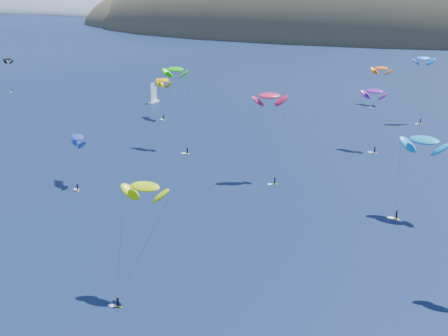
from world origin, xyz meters
name	(u,v)px	position (x,y,z in m)	size (l,w,h in m)	color
island	(413,42)	(39.40, 562.36, -10.74)	(730.00, 300.00, 210.00)	#3D3526
headland	(61,12)	(-445.26, 750.08, -3.36)	(460.00, 250.00, 60.00)	slate
sailboat	(154,101)	(-63.05, 186.27, 0.88)	(8.12, 6.99, 9.95)	silver
kitesurfer_1	(164,80)	(-48.31, 162.18, 14.35)	(10.27, 9.92, 17.05)	#F5AE1B
kitesurfer_2	(145,187)	(0.14, 35.24, 19.24)	(8.57, 9.81, 21.63)	#F5AE1B
kitesurfer_3	(175,70)	(-29.57, 126.68, 24.46)	(12.42, 12.30, 26.98)	#F5AE1B
kitesurfer_4	(424,58)	(45.26, 183.96, 23.48)	(9.24, 8.12, 25.89)	#F5AE1B
kitesurfer_5	(424,140)	(45.69, 86.40, 17.78)	(11.61, 9.34, 20.76)	#F5AE1B
kitesurfer_6	(375,91)	(30.99, 141.52, 18.17)	(9.13, 9.46, 20.59)	#F5AE1B
kitesurfer_9	(270,96)	(6.24, 102.81, 22.58)	(10.04, 9.64, 25.18)	#F5AE1B
kitesurfer_10	(78,138)	(-40.88, 84.41, 12.16)	(8.70, 11.97, 14.52)	#F5AE1B
kitesurfer_11	(382,68)	(29.21, 212.56, 15.07)	(9.98, 13.81, 17.62)	#F5AE1B
kitesurfer_12	(8,59)	(-138.42, 192.99, 14.70)	(7.90, 6.71, 16.75)	#F5AE1B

